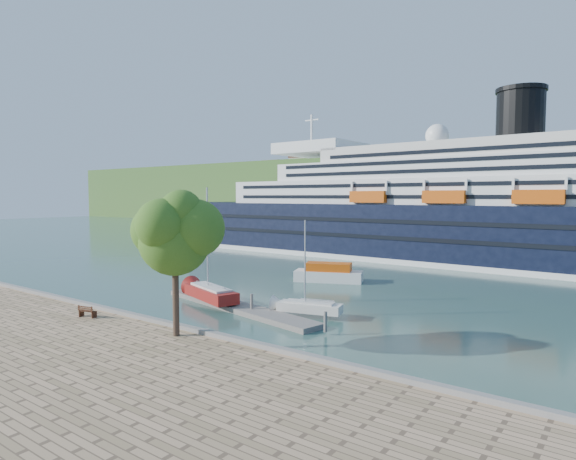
# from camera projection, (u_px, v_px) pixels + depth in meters

# --- Properties ---
(ground) EXTENTS (400.00, 400.00, 0.00)m
(ground) POSITION_uv_depth(u_px,v_px,m) (111.00, 323.00, 39.47)
(ground) COLOR #325950
(ground) RESTS_ON ground
(far_hillside) EXTENTS (400.00, 50.00, 24.00)m
(far_hillside) POSITION_uv_depth(u_px,v_px,m) (507.00, 191.00, 155.39)
(far_hillside) COLOR #355E25
(far_hillside) RESTS_ON ground
(quay_coping) EXTENTS (220.00, 0.50, 0.30)m
(quay_coping) POSITION_uv_depth(u_px,v_px,m) (108.00, 309.00, 39.23)
(quay_coping) COLOR slate
(quay_coping) RESTS_ON promenade
(cruise_ship) EXTENTS (115.48, 19.98, 25.84)m
(cruise_ship) POSITION_uv_depth(u_px,v_px,m) (436.00, 180.00, 76.61)
(cruise_ship) COLOR black
(cruise_ship) RESTS_ON ground
(park_bench) EXTENTS (1.65, 0.98, 0.99)m
(park_bench) POSITION_uv_depth(u_px,v_px,m) (88.00, 311.00, 37.25)
(park_bench) COLOR #472614
(park_bench) RESTS_ON promenade
(promenade_tree) EXTENTS (6.37, 6.37, 10.55)m
(promenade_tree) POSITION_uv_depth(u_px,v_px,m) (175.00, 258.00, 31.95)
(promenade_tree) COLOR #2F5616
(promenade_tree) RESTS_ON promenade
(floating_pontoon) EXTENTS (20.02, 6.26, 0.44)m
(floating_pontoon) POSITION_uv_depth(u_px,v_px,m) (237.00, 307.00, 44.05)
(floating_pontoon) COLOR gray
(floating_pontoon) RESTS_ON ground
(sailboat_red) EXTENTS (8.57, 4.84, 10.68)m
(sailboat_red) POSITION_uv_depth(u_px,v_px,m) (210.00, 249.00, 45.59)
(sailboat_red) COLOR maroon
(sailboat_red) RESTS_ON ground
(sailboat_white_far) EXTENTS (6.38, 3.19, 7.95)m
(sailboat_white_far) POSITION_uv_depth(u_px,v_px,m) (310.00, 271.00, 41.06)
(sailboat_white_far) COLOR silver
(sailboat_white_far) RESTS_ON ground
(tender_launch) EXTENTS (8.71, 5.70, 2.28)m
(tender_launch) POSITION_uv_depth(u_px,v_px,m) (329.00, 272.00, 58.48)
(tender_launch) COLOR #C44A0B
(tender_launch) RESTS_ON ground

